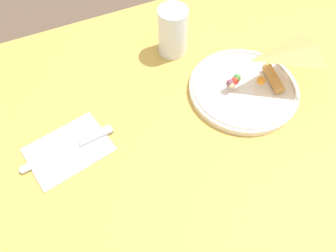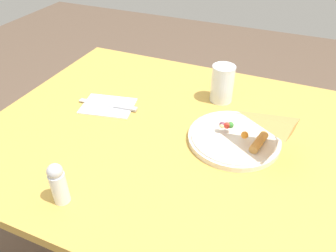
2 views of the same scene
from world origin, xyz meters
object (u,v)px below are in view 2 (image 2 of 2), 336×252
milk_glass (222,85)px  napkin_folded (108,106)px  dining_table (192,159)px  salt_shaker (58,183)px  butter_knife (111,105)px  plate_pizza (234,137)px

milk_glass → napkin_folded: size_ratio=0.67×
dining_table → salt_shaker: size_ratio=11.24×
napkin_folded → butter_knife: size_ratio=0.90×
plate_pizza → salt_shaker: bearing=49.8°
plate_pizza → napkin_folded: (0.43, -0.02, -0.01)m
plate_pizza → napkin_folded: plate_pizza is taller
plate_pizza → salt_shaker: salt_shaker is taller
milk_glass → butter_knife: size_ratio=0.60×
dining_table → butter_knife: bearing=-8.3°
butter_knife → milk_glass: bearing=-155.9°
napkin_folded → butter_knife: (-0.01, -0.00, 0.00)m
napkin_folded → salt_shaker: bearing=106.5°
plate_pizza → butter_knife: plate_pizza is taller
milk_glass → salt_shaker: milk_glass is taller
dining_table → milk_glass: milk_glass is taller
plate_pizza → butter_knife: 0.42m
butter_knife → salt_shaker: 0.41m
plate_pizza → butter_knife: bearing=-2.3°
dining_table → milk_glass: bearing=-94.7°
napkin_folded → plate_pizza: bearing=177.9°
napkin_folded → salt_shaker: (-0.11, 0.39, 0.05)m
napkin_folded → butter_knife: bearing=-174.3°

